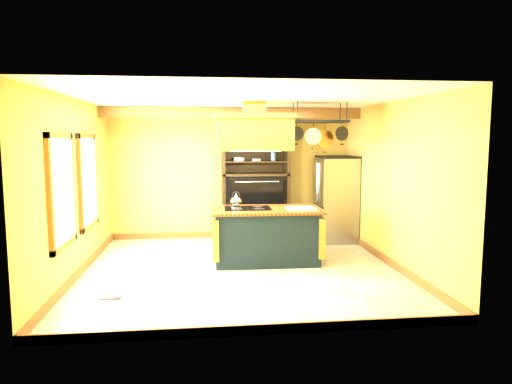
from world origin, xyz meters
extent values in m
plane|color=beige|center=(0.00, 0.00, 0.00)|extent=(5.00, 5.00, 0.00)
plane|color=white|center=(0.00, 0.00, 2.70)|extent=(5.00, 5.00, 0.00)
cube|color=gold|center=(0.00, 2.50, 1.35)|extent=(5.00, 0.02, 2.70)
cube|color=gold|center=(0.00, -2.50, 1.35)|extent=(5.00, 0.02, 2.70)
cube|color=gold|center=(-2.50, 0.00, 1.35)|extent=(0.02, 5.00, 2.70)
cube|color=gold|center=(2.50, 0.00, 1.35)|extent=(0.02, 5.00, 2.70)
cube|color=brown|center=(0.00, 1.70, 2.59)|extent=(5.00, 0.15, 0.20)
cube|color=brown|center=(-2.47, -0.80, 1.40)|extent=(0.06, 1.06, 1.56)
cube|color=white|center=(-2.44, -0.80, 1.40)|extent=(0.02, 0.85, 1.34)
cube|color=brown|center=(-2.47, 0.60, 1.40)|extent=(0.06, 1.06, 1.56)
cube|color=white|center=(-2.44, 0.60, 1.40)|extent=(0.02, 0.85, 1.34)
cube|color=black|center=(0.47, 0.43, 0.44)|extent=(1.73, 0.96, 0.88)
cube|color=#924A1C|center=(0.47, 0.43, 0.90)|extent=(1.88, 1.07, 0.04)
cube|color=black|center=(0.16, 0.48, 0.93)|extent=(0.79, 0.55, 0.01)
ellipsoid|color=silver|center=(-0.03, 0.61, 1.03)|extent=(0.20, 0.20, 0.16)
cube|color=white|center=(1.04, 0.33, 0.93)|extent=(0.47, 0.37, 0.02)
cube|color=#AD902B|center=(0.27, 0.43, 2.16)|extent=(1.23, 0.66, 0.52)
cube|color=brown|center=(0.27, 0.43, 2.46)|extent=(1.31, 0.74, 0.08)
cube|color=#AD902B|center=(0.27, 0.43, 2.56)|extent=(0.35, 0.35, 0.28)
cube|color=black|center=(1.37, 0.43, 2.38)|extent=(0.92, 0.46, 0.04)
cylinder|color=black|center=(0.95, 0.24, 2.54)|extent=(0.02, 0.02, 0.32)
cylinder|color=black|center=(1.78, 0.61, 2.54)|extent=(0.02, 0.02, 0.32)
cylinder|color=black|center=(1.00, 0.52, 2.18)|extent=(0.24, 0.03, 0.24)
cylinder|color=silver|center=(1.25, 0.33, 2.13)|extent=(0.28, 0.04, 0.28)
cylinder|color=#CD7133|center=(1.49, 0.52, 2.08)|extent=(0.31, 0.03, 0.31)
cylinder|color=black|center=(1.74, 0.33, 2.18)|extent=(0.24, 0.04, 0.24)
cube|color=gray|center=(2.12, 1.90, 0.85)|extent=(0.71, 0.87, 1.71)
cube|color=gray|center=(1.75, 1.68, 1.23)|extent=(0.03, 0.42, 0.92)
cube|color=gray|center=(1.75, 2.12, 1.23)|extent=(0.03, 0.42, 0.92)
cube|color=gray|center=(1.75, 1.90, 0.39)|extent=(0.03, 0.84, 0.72)
cube|color=black|center=(2.12, 1.90, 0.03)|extent=(0.68, 0.83, 0.06)
cube|color=black|center=(0.48, 2.45, 1.21)|extent=(1.37, 0.06, 2.42)
cube|color=black|center=(-0.17, 2.19, 1.21)|extent=(0.06, 0.58, 2.42)
cube|color=black|center=(1.14, 2.19, 1.21)|extent=(0.06, 0.58, 2.42)
cube|color=black|center=(0.48, 2.19, 1.37)|extent=(1.37, 0.58, 0.05)
cube|color=black|center=(0.48, 2.22, 0.71)|extent=(1.25, 0.48, 1.31)
cube|color=black|center=(0.48, 1.88, 1.00)|extent=(1.07, 0.04, 0.58)
cube|color=black|center=(0.48, 1.88, 0.42)|extent=(1.07, 0.04, 0.53)
cube|color=black|center=(0.48, 2.19, 1.63)|extent=(1.25, 0.52, 0.02)
cube|color=black|center=(0.48, 2.19, 1.92)|extent=(1.25, 0.52, 0.02)
cube|color=black|center=(0.48, 2.19, 2.19)|extent=(1.25, 0.52, 0.03)
cylinder|color=white|center=(0.14, 2.14, 1.68)|extent=(0.22, 0.22, 0.07)
cylinder|color=#477CC7|center=(0.85, 2.14, 2.02)|extent=(0.10, 0.10, 0.17)
cube|color=black|center=(-1.82, -1.14, 0.01)|extent=(0.29, 0.15, 0.01)
camera|label=1|loc=(-0.56, -7.13, 2.09)|focal=32.00mm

